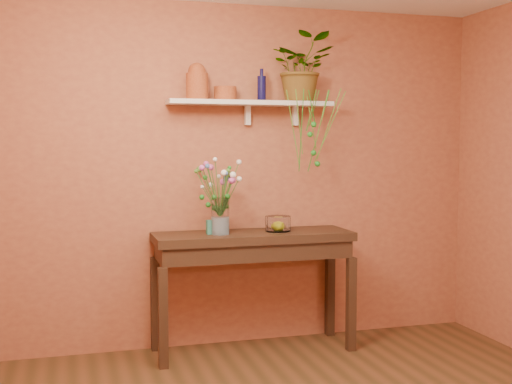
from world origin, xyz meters
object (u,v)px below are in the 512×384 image
(terracotta_jug, at_px, (197,82))
(bouquet, at_px, (220,181))
(blue_bottle, at_px, (262,88))
(glass_vase, at_px, (220,219))
(glass_bowl, at_px, (278,224))
(sideboard, at_px, (253,250))
(spider_plant, at_px, (302,68))

(terracotta_jug, xyz_separation_m, bouquet, (0.14, -0.14, -0.74))
(terracotta_jug, xyz_separation_m, blue_bottle, (0.52, 0.03, -0.03))
(terracotta_jug, distance_m, glass_vase, 1.05)
(glass_bowl, bearing_deg, sideboard, -177.18)
(glass_vase, bearing_deg, sideboard, 8.46)
(spider_plant, distance_m, glass_vase, 1.38)
(terracotta_jug, relative_size, spider_plant, 0.52)
(blue_bottle, xyz_separation_m, spider_plant, (0.35, 0.02, 0.17))
(sideboard, height_order, terracotta_jug, terracotta_jug)
(terracotta_jug, height_order, glass_bowl, terracotta_jug)
(sideboard, xyz_separation_m, spider_plant, (0.45, 0.16, 1.41))
(sideboard, relative_size, glass_vase, 5.51)
(glass_vase, height_order, glass_bowl, glass_vase)
(sideboard, distance_m, blue_bottle, 1.26)
(sideboard, xyz_separation_m, bouquet, (-0.27, -0.03, 0.53))
(spider_plant, bearing_deg, glass_bowl, -149.66)
(spider_plant, distance_m, bouquet, 1.15)
(spider_plant, relative_size, glass_bowl, 2.71)
(glass_vase, xyz_separation_m, glass_bowl, (0.47, 0.05, -0.06))
(bouquet, relative_size, glass_bowl, 2.57)
(terracotta_jug, relative_size, glass_bowl, 1.39)
(spider_plant, xyz_separation_m, bouquet, (-0.72, -0.19, -0.88))
(spider_plant, bearing_deg, terracotta_jug, -176.81)
(glass_bowl, bearing_deg, blue_bottle, 128.09)
(bouquet, distance_m, glass_bowl, 0.59)
(bouquet, bearing_deg, glass_bowl, 5.21)
(glass_vase, xyz_separation_m, bouquet, (-0.00, 0.01, 0.28))
(sideboard, height_order, bouquet, bouquet)
(sideboard, bearing_deg, glass_bowl, 2.82)
(spider_plant, height_order, glass_bowl, spider_plant)
(glass_bowl, bearing_deg, bouquet, -174.79)
(spider_plant, height_order, bouquet, spider_plant)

